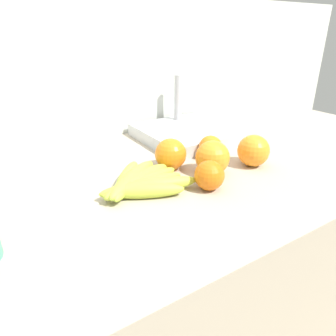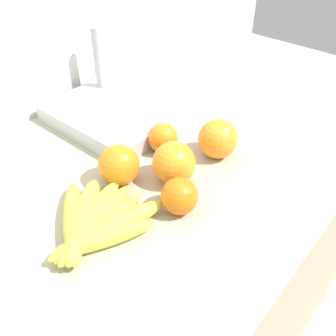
{
  "view_description": "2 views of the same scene",
  "coord_description": "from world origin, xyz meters",
  "px_view_note": "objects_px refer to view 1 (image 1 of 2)",
  "views": [
    {
      "loc": [
        -0.29,
        -0.59,
        1.19
      ],
      "look_at": [
        0.05,
        -0.05,
        0.91
      ],
      "focal_mm": 32.7,
      "sensor_mm": 36.0,
      "label": 1
    },
    {
      "loc": [
        -0.28,
        -0.42,
        1.36
      ],
      "look_at": [
        0.12,
        -0.09,
        0.95
      ],
      "focal_mm": 40.96,
      "sensor_mm": 36.0,
      "label": 2
    }
  ],
  "objects_px": {
    "orange_center": "(210,147)",
    "orange_right": "(209,175)",
    "sink_basin": "(194,131)",
    "banana_bunch": "(140,183)",
    "orange_far_right": "(253,151)",
    "orange_back_left": "(171,154)",
    "orange_front": "(212,158)"
  },
  "relations": [
    {
      "from": "orange_center",
      "to": "sink_basin",
      "type": "relative_size",
      "value": 0.19
    },
    {
      "from": "orange_back_left",
      "to": "orange_right",
      "type": "distance_m",
      "value": 0.14
    },
    {
      "from": "orange_front",
      "to": "orange_back_left",
      "type": "height_order",
      "value": "orange_front"
    },
    {
      "from": "sink_basin",
      "to": "banana_bunch",
      "type": "bearing_deg",
      "value": -144.08
    },
    {
      "from": "banana_bunch",
      "to": "orange_right",
      "type": "height_order",
      "value": "orange_right"
    },
    {
      "from": "banana_bunch",
      "to": "orange_far_right",
      "type": "height_order",
      "value": "orange_far_right"
    },
    {
      "from": "banana_bunch",
      "to": "orange_front",
      "type": "distance_m",
      "value": 0.19
    },
    {
      "from": "orange_far_right",
      "to": "orange_right",
      "type": "distance_m",
      "value": 0.18
    },
    {
      "from": "orange_back_left",
      "to": "orange_front",
      "type": "bearing_deg",
      "value": -47.51
    },
    {
      "from": "orange_front",
      "to": "orange_center",
      "type": "bearing_deg",
      "value": 53.11
    },
    {
      "from": "orange_far_right",
      "to": "orange_center",
      "type": "distance_m",
      "value": 0.12
    },
    {
      "from": "orange_front",
      "to": "orange_center",
      "type": "relative_size",
      "value": 1.3
    },
    {
      "from": "banana_bunch",
      "to": "orange_center",
      "type": "bearing_deg",
      "value": 14.37
    },
    {
      "from": "orange_far_right",
      "to": "orange_back_left",
      "type": "height_order",
      "value": "orange_far_right"
    },
    {
      "from": "banana_bunch",
      "to": "orange_right",
      "type": "xyz_separation_m",
      "value": [
        0.13,
        -0.08,
        0.02
      ]
    },
    {
      "from": "orange_front",
      "to": "sink_basin",
      "type": "bearing_deg",
      "value": 62.44
    },
    {
      "from": "orange_right",
      "to": "orange_back_left",
      "type": "bearing_deg",
      "value": 95.4
    },
    {
      "from": "orange_center",
      "to": "orange_right",
      "type": "xyz_separation_m",
      "value": [
        -0.12,
        -0.14,
        0.0
      ]
    },
    {
      "from": "orange_center",
      "to": "orange_back_left",
      "type": "bearing_deg",
      "value": -178.64
    },
    {
      "from": "banana_bunch",
      "to": "orange_back_left",
      "type": "relative_size",
      "value": 2.75
    },
    {
      "from": "banana_bunch",
      "to": "sink_basin",
      "type": "bearing_deg",
      "value": 35.92
    },
    {
      "from": "orange_far_right",
      "to": "sink_basin",
      "type": "xyz_separation_m",
      "value": [
        0.01,
        0.27,
        -0.02
      ]
    },
    {
      "from": "orange_far_right",
      "to": "sink_basin",
      "type": "bearing_deg",
      "value": 88.22
    },
    {
      "from": "orange_front",
      "to": "orange_right",
      "type": "xyz_separation_m",
      "value": [
        -0.06,
        -0.06,
        -0.01
      ]
    },
    {
      "from": "orange_center",
      "to": "sink_basin",
      "type": "xyz_separation_m",
      "value": [
        0.07,
        0.17,
        -0.01
      ]
    },
    {
      "from": "orange_front",
      "to": "sink_basin",
      "type": "height_order",
      "value": "sink_basin"
    },
    {
      "from": "banana_bunch",
      "to": "orange_back_left",
      "type": "xyz_separation_m",
      "value": [
        0.12,
        0.06,
        0.02
      ]
    },
    {
      "from": "orange_center",
      "to": "banana_bunch",
      "type": "bearing_deg",
      "value": -165.63
    },
    {
      "from": "orange_center",
      "to": "orange_right",
      "type": "height_order",
      "value": "orange_right"
    },
    {
      "from": "banana_bunch",
      "to": "sink_basin",
      "type": "height_order",
      "value": "sink_basin"
    },
    {
      "from": "orange_center",
      "to": "sink_basin",
      "type": "height_order",
      "value": "sink_basin"
    },
    {
      "from": "banana_bunch",
      "to": "orange_front",
      "type": "xyz_separation_m",
      "value": [
        0.19,
        -0.02,
        0.02
      ]
    }
  ]
}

